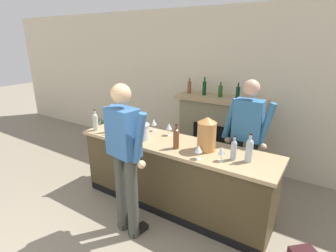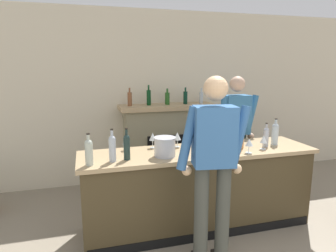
{
  "view_description": "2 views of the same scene",
  "coord_description": "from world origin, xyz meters",
  "px_view_note": "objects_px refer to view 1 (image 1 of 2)",
  "views": [
    {
      "loc": [
        1.67,
        -0.19,
        2.23
      ],
      "look_at": [
        -0.14,
        2.61,
        1.11
      ],
      "focal_mm": 28.0,
      "sensor_mm": 36.0,
      "label": 1
    },
    {
      "loc": [
        -1.21,
        -0.57,
        1.87
      ],
      "look_at": [
        -0.22,
        2.98,
        1.14
      ],
      "focal_mm": 32.0,
      "sensor_mm": 36.0,
      "label": 2
    }
  ],
  "objects_px": {
    "wine_bottle_burgundy_dark": "(95,121)",
    "wine_glass_front_right": "(136,121)",
    "wine_glass_back_row": "(222,151)",
    "person_customer": "(125,156)",
    "potted_plant_corner": "(100,132)",
    "wine_bottle_cabernet_heavy": "(118,124)",
    "wine_bottle_rose_blush": "(234,149)",
    "fireplace_stone": "(218,132)",
    "wine_bottle_riesling_slim": "(249,149)",
    "copper_dispenser": "(207,134)",
    "person_bartender": "(246,139)",
    "wine_glass_near_bucket": "(198,149)",
    "wine_glass_by_dispenser": "(154,122)",
    "ice_bucket_steel": "(141,132)",
    "wine_bottle_merlot_tall": "(109,122)",
    "wine_bottle_port_short": "(176,138)",
    "wine_glass_front_left": "(169,127)"
  },
  "relations": [
    {
      "from": "wine_bottle_cabernet_heavy",
      "to": "wine_bottle_riesling_slim",
      "type": "distance_m",
      "value": 1.82
    },
    {
      "from": "potted_plant_corner",
      "to": "wine_glass_front_right",
      "type": "xyz_separation_m",
      "value": [
        1.75,
        -0.81,
        0.78
      ]
    },
    {
      "from": "person_customer",
      "to": "wine_bottle_burgundy_dark",
      "type": "bearing_deg",
      "value": 152.8
    },
    {
      "from": "copper_dispenser",
      "to": "wine_bottle_rose_blush",
      "type": "distance_m",
      "value": 0.39
    },
    {
      "from": "wine_bottle_cabernet_heavy",
      "to": "wine_bottle_burgundy_dark",
      "type": "bearing_deg",
      "value": -167.71
    },
    {
      "from": "wine_glass_front_right",
      "to": "person_customer",
      "type": "bearing_deg",
      "value": -56.77
    },
    {
      "from": "wine_glass_front_right",
      "to": "person_bartender",
      "type": "bearing_deg",
      "value": 13.06
    },
    {
      "from": "fireplace_stone",
      "to": "wine_bottle_cabernet_heavy",
      "type": "relative_size",
      "value": 4.86
    },
    {
      "from": "wine_bottle_cabernet_heavy",
      "to": "wine_bottle_rose_blush",
      "type": "distance_m",
      "value": 1.66
    },
    {
      "from": "fireplace_stone",
      "to": "wine_bottle_merlot_tall",
      "type": "bearing_deg",
      "value": -122.24
    },
    {
      "from": "wine_bottle_riesling_slim",
      "to": "wine_glass_front_left",
      "type": "relative_size",
      "value": 1.82
    },
    {
      "from": "wine_bottle_rose_blush",
      "to": "wine_glass_back_row",
      "type": "bearing_deg",
      "value": -133.78
    },
    {
      "from": "person_customer",
      "to": "wine_bottle_burgundy_dark",
      "type": "relative_size",
      "value": 5.69
    },
    {
      "from": "potted_plant_corner",
      "to": "wine_bottle_rose_blush",
      "type": "relative_size",
      "value": 2.31
    },
    {
      "from": "wine_bottle_burgundy_dark",
      "to": "wine_glass_front_left",
      "type": "relative_size",
      "value": 1.78
    },
    {
      "from": "wine_glass_back_row",
      "to": "wine_glass_near_bucket",
      "type": "xyz_separation_m",
      "value": [
        -0.24,
        -0.09,
        0.0
      ]
    },
    {
      "from": "copper_dispenser",
      "to": "wine_glass_front_right",
      "type": "height_order",
      "value": "copper_dispenser"
    },
    {
      "from": "potted_plant_corner",
      "to": "wine_bottle_cabernet_heavy",
      "type": "bearing_deg",
      "value": -34.15
    },
    {
      "from": "fireplace_stone",
      "to": "wine_bottle_burgundy_dark",
      "type": "xyz_separation_m",
      "value": [
        -1.24,
        -1.67,
        0.43
      ]
    },
    {
      "from": "wine_bottle_merlot_tall",
      "to": "wine_bottle_port_short",
      "type": "bearing_deg",
      "value": 1.07
    },
    {
      "from": "wine_bottle_merlot_tall",
      "to": "potted_plant_corner",
      "type": "bearing_deg",
      "value": 142.87
    },
    {
      "from": "wine_bottle_rose_blush",
      "to": "potted_plant_corner",
      "type": "bearing_deg",
      "value": 162.04
    },
    {
      "from": "wine_glass_near_bucket",
      "to": "wine_glass_by_dispenser",
      "type": "bearing_deg",
      "value": 153.1
    },
    {
      "from": "wine_bottle_port_short",
      "to": "wine_bottle_rose_blush",
      "type": "bearing_deg",
      "value": 5.65
    },
    {
      "from": "wine_glass_back_row",
      "to": "copper_dispenser",
      "type": "bearing_deg",
      "value": 145.53
    },
    {
      "from": "wine_glass_front_right",
      "to": "wine_glass_back_row",
      "type": "bearing_deg",
      "value": -14.16
    },
    {
      "from": "person_customer",
      "to": "person_bartender",
      "type": "distance_m",
      "value": 1.62
    },
    {
      "from": "wine_bottle_port_short",
      "to": "wine_bottle_cabernet_heavy",
      "type": "bearing_deg",
      "value": 179.84
    },
    {
      "from": "wine_glass_near_bucket",
      "to": "wine_glass_by_dispenser",
      "type": "height_order",
      "value": "wine_glass_by_dispenser"
    },
    {
      "from": "wine_glass_by_dispenser",
      "to": "fireplace_stone",
      "type": "bearing_deg",
      "value": 67.02
    },
    {
      "from": "wine_bottle_rose_blush",
      "to": "fireplace_stone",
      "type": "bearing_deg",
      "value": 117.36
    },
    {
      "from": "wine_glass_by_dispenser",
      "to": "wine_bottle_cabernet_heavy",
      "type": "bearing_deg",
      "value": -133.8
    },
    {
      "from": "ice_bucket_steel",
      "to": "wine_bottle_rose_blush",
      "type": "relative_size",
      "value": 0.83
    },
    {
      "from": "wine_bottle_cabernet_heavy",
      "to": "wine_glass_by_dispenser",
      "type": "height_order",
      "value": "wine_bottle_cabernet_heavy"
    },
    {
      "from": "fireplace_stone",
      "to": "wine_glass_front_right",
      "type": "distance_m",
      "value": 1.54
    },
    {
      "from": "person_customer",
      "to": "potted_plant_corner",
      "type": "bearing_deg",
      "value": 143.26
    },
    {
      "from": "wine_glass_back_row",
      "to": "wine_glass_front_left",
      "type": "xyz_separation_m",
      "value": [
        -0.92,
        0.36,
        0.01
      ]
    },
    {
      "from": "copper_dispenser",
      "to": "wine_glass_by_dispenser",
      "type": "bearing_deg",
      "value": 166.93
    },
    {
      "from": "person_customer",
      "to": "ice_bucket_steel",
      "type": "relative_size",
      "value": 7.57
    },
    {
      "from": "fireplace_stone",
      "to": "wine_bottle_cabernet_heavy",
      "type": "bearing_deg",
      "value": -118.7
    },
    {
      "from": "wine_bottle_cabernet_heavy",
      "to": "wine_bottle_rose_blush",
      "type": "xyz_separation_m",
      "value": [
        1.66,
        0.07,
        -0.02
      ]
    },
    {
      "from": "wine_bottle_burgundy_dark",
      "to": "wine_bottle_cabernet_heavy",
      "type": "height_order",
      "value": "wine_bottle_cabernet_heavy"
    },
    {
      "from": "wine_bottle_burgundy_dark",
      "to": "wine_bottle_riesling_slim",
      "type": "xyz_separation_m",
      "value": [
        2.19,
        0.2,
        0.0
      ]
    },
    {
      "from": "wine_glass_back_row",
      "to": "wine_glass_front_right",
      "type": "xyz_separation_m",
      "value": [
        -1.52,
        0.38,
        -0.01
      ]
    },
    {
      "from": "copper_dispenser",
      "to": "ice_bucket_steel",
      "type": "relative_size",
      "value": 1.75
    },
    {
      "from": "wine_bottle_burgundy_dark",
      "to": "potted_plant_corner",
      "type": "bearing_deg",
      "value": 137.08
    },
    {
      "from": "wine_bottle_cabernet_heavy",
      "to": "wine_glass_back_row",
      "type": "height_order",
      "value": "wine_bottle_cabernet_heavy"
    },
    {
      "from": "person_bartender",
      "to": "ice_bucket_steel",
      "type": "height_order",
      "value": "person_bartender"
    },
    {
      "from": "person_bartender",
      "to": "wine_glass_near_bucket",
      "type": "relative_size",
      "value": 10.73
    },
    {
      "from": "wine_bottle_burgundy_dark",
      "to": "wine_glass_front_right",
      "type": "relative_size",
      "value": 2.02
    }
  ]
}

